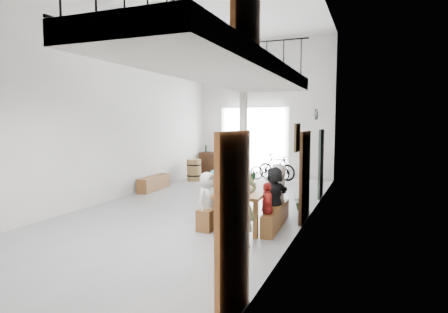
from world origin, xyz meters
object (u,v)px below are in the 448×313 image
at_px(tasting_table, 249,191).
at_px(host_standing, 240,202).
at_px(serving_counter, 221,164).
at_px(side_bench, 154,183).
at_px(oak_barrel, 194,170).
at_px(bench_inner, 221,212).
at_px(bicycle_near, 270,170).

relative_size(tasting_table, host_standing, 1.43).
bearing_deg(serving_counter, side_bench, -92.42).
bearing_deg(serving_counter, host_standing, -57.23).
bearing_deg(tasting_table, side_bench, 143.83).
height_order(tasting_table, oak_barrel, oak_barrel).
xyz_separation_m(tasting_table, oak_barrel, (-3.80, 5.01, -0.30)).
bearing_deg(bench_inner, tasting_table, 8.29).
height_order(bench_inner, bicycle_near, bicycle_near).
distance_m(oak_barrel, serving_counter, 1.70).
bearing_deg(oak_barrel, serving_counter, 75.83).
height_order(host_standing, bicycle_near, host_standing).
relative_size(bench_inner, bicycle_near, 1.23).
height_order(oak_barrel, bicycle_near, bicycle_near).
distance_m(side_bench, oak_barrel, 2.30).
xyz_separation_m(host_standing, bicycle_near, (-1.48, 7.68, -0.41)).
relative_size(host_standing, bicycle_near, 1.05).
height_order(oak_barrel, host_standing, host_standing).
height_order(bench_inner, serving_counter, serving_counter).
height_order(tasting_table, side_bench, tasting_table).
bearing_deg(bench_inner, side_bench, 142.44).
height_order(bench_inner, host_standing, host_standing).
xyz_separation_m(serving_counter, bicycle_near, (2.23, -0.52, -0.07)).
distance_m(side_bench, host_standing, 6.22).
xyz_separation_m(bench_inner, serving_counter, (-2.76, 6.74, 0.26)).
bearing_deg(side_bench, oak_barrel, 81.62).
distance_m(bench_inner, oak_barrel, 6.00).
xyz_separation_m(bench_inner, bicycle_near, (-0.53, 6.21, 0.19)).
bearing_deg(serving_counter, oak_barrel, -95.74).
height_order(tasting_table, bench_inner, tasting_table).
bearing_deg(serving_counter, bench_inner, -59.30).
bearing_deg(tasting_table, bench_inner, -175.52).
bearing_deg(serving_counter, bicycle_near, -4.82).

